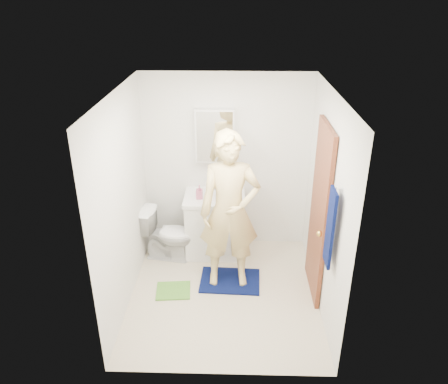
# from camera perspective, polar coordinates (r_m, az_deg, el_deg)

# --- Properties ---
(floor) EXTENTS (2.20, 2.40, 0.02)m
(floor) POSITION_cam_1_polar(r_m,az_deg,el_deg) (5.37, -0.01, -13.17)
(floor) COLOR beige
(floor) RESTS_ON ground
(ceiling) EXTENTS (2.20, 2.40, 0.02)m
(ceiling) POSITION_cam_1_polar(r_m,az_deg,el_deg) (4.30, -0.01, 12.91)
(ceiling) COLOR white
(ceiling) RESTS_ON ground
(wall_back) EXTENTS (2.20, 0.02, 2.40)m
(wall_back) POSITION_cam_1_polar(r_m,az_deg,el_deg) (5.82, 0.33, 3.82)
(wall_back) COLOR silver
(wall_back) RESTS_ON ground
(wall_front) EXTENTS (2.20, 0.02, 2.40)m
(wall_front) POSITION_cam_1_polar(r_m,az_deg,el_deg) (3.68, -0.57, -10.20)
(wall_front) COLOR silver
(wall_front) RESTS_ON ground
(wall_left) EXTENTS (0.02, 2.40, 2.40)m
(wall_left) POSITION_cam_1_polar(r_m,az_deg,el_deg) (4.87, -13.18, -1.39)
(wall_left) COLOR silver
(wall_left) RESTS_ON ground
(wall_right) EXTENTS (0.02, 2.40, 2.40)m
(wall_right) POSITION_cam_1_polar(r_m,az_deg,el_deg) (4.82, 13.32, -1.73)
(wall_right) COLOR silver
(wall_right) RESTS_ON ground
(vanity_cabinet) EXTENTS (0.75, 0.55, 0.80)m
(vanity_cabinet) POSITION_cam_1_polar(r_m,az_deg,el_deg) (5.91, -1.21, -4.47)
(vanity_cabinet) COLOR white
(vanity_cabinet) RESTS_ON floor
(countertop) EXTENTS (0.79, 0.59, 0.05)m
(countertop) POSITION_cam_1_polar(r_m,az_deg,el_deg) (5.71, -1.25, -0.76)
(countertop) COLOR white
(countertop) RESTS_ON vanity_cabinet
(sink_basin) EXTENTS (0.40, 0.40, 0.03)m
(sink_basin) POSITION_cam_1_polar(r_m,az_deg,el_deg) (5.70, -1.25, -0.63)
(sink_basin) COLOR white
(sink_basin) RESTS_ON countertop
(faucet) EXTENTS (0.03, 0.03, 0.12)m
(faucet) POSITION_cam_1_polar(r_m,az_deg,el_deg) (5.83, -1.17, 0.77)
(faucet) COLOR silver
(faucet) RESTS_ON countertop
(medicine_cabinet) EXTENTS (0.50, 0.12, 0.70)m
(medicine_cabinet) POSITION_cam_1_polar(r_m,az_deg,el_deg) (5.62, -1.21, 7.36)
(medicine_cabinet) COLOR white
(medicine_cabinet) RESTS_ON wall_back
(mirror_panel) EXTENTS (0.46, 0.01, 0.66)m
(mirror_panel) POSITION_cam_1_polar(r_m,az_deg,el_deg) (5.56, -1.24, 7.17)
(mirror_panel) COLOR white
(mirror_panel) RESTS_ON wall_back
(door) EXTENTS (0.05, 0.80, 2.05)m
(door) POSITION_cam_1_polar(r_m,az_deg,el_deg) (5.02, 12.31, -2.73)
(door) COLOR brown
(door) RESTS_ON ground
(door_knob) EXTENTS (0.07, 0.07, 0.07)m
(door_knob) POSITION_cam_1_polar(r_m,az_deg,el_deg) (4.77, 12.38, -5.33)
(door_knob) COLOR gold
(door_knob) RESTS_ON door
(towel) EXTENTS (0.03, 0.24, 0.80)m
(towel) POSITION_cam_1_polar(r_m,az_deg,el_deg) (4.29, 13.71, -4.61)
(towel) COLOR #071043
(towel) RESTS_ON wall_right
(towel_hook) EXTENTS (0.06, 0.02, 0.02)m
(towel_hook) POSITION_cam_1_polar(r_m,az_deg,el_deg) (4.11, 14.85, 0.48)
(towel_hook) COLOR silver
(towel_hook) RESTS_ON wall_right
(toilet) EXTENTS (0.75, 0.50, 0.71)m
(toilet) POSITION_cam_1_polar(r_m,az_deg,el_deg) (5.86, -7.31, -5.47)
(toilet) COLOR white
(toilet) RESTS_ON floor
(bath_mat) EXTENTS (0.76, 0.56, 0.02)m
(bath_mat) POSITION_cam_1_polar(r_m,az_deg,el_deg) (5.55, 0.79, -11.50)
(bath_mat) COLOR #071043
(bath_mat) RESTS_ON floor
(green_rug) EXTENTS (0.43, 0.38, 0.02)m
(green_rug) POSITION_cam_1_polar(r_m,az_deg,el_deg) (5.43, -6.64, -12.67)
(green_rug) COLOR #589C34
(green_rug) RESTS_ON floor
(soap_dispenser) EXTENTS (0.08, 0.09, 0.18)m
(soap_dispenser) POSITION_cam_1_polar(r_m,az_deg,el_deg) (5.60, -3.23, 0.01)
(soap_dispenser) COLOR #BF597B
(soap_dispenser) RESTS_ON countertop
(toothbrush_cup) EXTENTS (0.16, 0.16, 0.11)m
(toothbrush_cup) POSITION_cam_1_polar(r_m,az_deg,el_deg) (5.73, -0.06, 0.22)
(toothbrush_cup) COLOR #694599
(toothbrush_cup) RESTS_ON countertop
(man) EXTENTS (0.73, 0.50, 1.92)m
(man) POSITION_cam_1_polar(r_m,az_deg,el_deg) (5.02, 0.74, -2.59)
(man) COLOR #DDC27C
(man) RESTS_ON bath_mat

